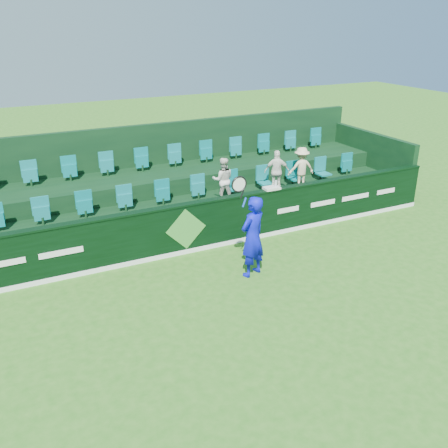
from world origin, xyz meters
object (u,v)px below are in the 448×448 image
spectator_middle (277,171)px  drinks_bottle (276,185)px  tennis_player (252,236)px  towel (272,188)px  spectator_right (301,168)px  spectator_left (223,180)px

spectator_middle → drinks_bottle: spectator_middle is taller
tennis_player → spectator_middle: (2.48, 2.95, 0.44)m
spectator_middle → towel: bearing=76.8°
spectator_middle → drinks_bottle: bearing=81.3°
spectator_right → drinks_bottle: spectator_right is taller
tennis_player → towel: tennis_player is taller
spectator_middle → tennis_player: bearing=74.3°
spectator_left → towel: bearing=150.1°
tennis_player → towel: (1.62, 1.83, 0.38)m
spectator_left → tennis_player: bearing=97.2°
towel → drinks_bottle: bearing=0.0°
spectator_left → spectator_right: (2.67, 0.00, 0.00)m
towel → spectator_right: bearing=32.9°
spectator_left → spectator_middle: spectator_middle is taller
spectator_right → towel: (-1.73, -1.12, -0.06)m
spectator_left → spectator_right: bearing=-159.7°
spectator_middle → towel: 1.41m
spectator_right → towel: size_ratio=2.89×
spectator_right → towel: bearing=44.4°
tennis_player → spectator_left: (0.69, 2.95, 0.44)m
spectator_right → drinks_bottle: (-1.60, -1.12, 0.03)m
spectator_left → spectator_middle: (1.79, 0.00, 0.00)m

